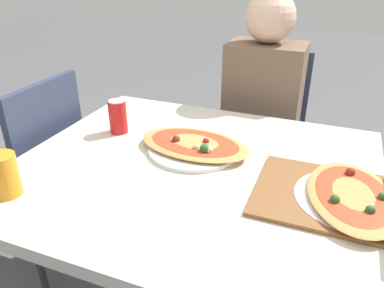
{
  "coord_description": "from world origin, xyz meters",
  "views": [
    {
      "loc": [
        0.37,
        -0.95,
        1.33
      ],
      "look_at": [
        -0.02,
        0.03,
        0.79
      ],
      "focal_mm": 35.0,
      "sensor_mm": 36.0,
      "label": 1
    }
  ],
  "objects_px": {
    "person_seated": "(262,102)",
    "soda_can": "(118,117)",
    "dining_table": "(194,184)",
    "pizza_second": "(352,197)",
    "chair_far_seated": "(264,132)",
    "drink_glass": "(4,175)",
    "chair_side_left": "(36,172)",
    "pizza_main": "(195,145)"
  },
  "relations": [
    {
      "from": "person_seated",
      "to": "dining_table",
      "type": "bearing_deg",
      "value": 84.54
    },
    {
      "from": "chair_far_seated",
      "to": "drink_glass",
      "type": "bearing_deg",
      "value": 66.95
    },
    {
      "from": "pizza_main",
      "to": "person_seated",
      "type": "bearing_deg",
      "value": 80.19
    },
    {
      "from": "soda_can",
      "to": "pizza_main",
      "type": "bearing_deg",
      "value": -5.98
    },
    {
      "from": "chair_side_left",
      "to": "drink_glass",
      "type": "height_order",
      "value": "chair_side_left"
    },
    {
      "from": "pizza_second",
      "to": "drink_glass",
      "type": "bearing_deg",
      "value": -160.98
    },
    {
      "from": "chair_far_seated",
      "to": "person_seated",
      "type": "xyz_separation_m",
      "value": [
        0.0,
        -0.12,
        0.2
      ]
    },
    {
      "from": "dining_table",
      "to": "pizza_second",
      "type": "height_order",
      "value": "pizza_second"
    },
    {
      "from": "chair_far_seated",
      "to": "drink_glass",
      "type": "xyz_separation_m",
      "value": [
        -0.49,
        -1.16,
        0.29
      ]
    },
    {
      "from": "chair_far_seated",
      "to": "pizza_main",
      "type": "relative_size",
      "value": 2.24
    },
    {
      "from": "person_seated",
      "to": "soda_can",
      "type": "relative_size",
      "value": 9.59
    },
    {
      "from": "person_seated",
      "to": "soda_can",
      "type": "bearing_deg",
      "value": 53.49
    },
    {
      "from": "pizza_second",
      "to": "pizza_main",
      "type": "bearing_deg",
      "value": 165.6
    },
    {
      "from": "chair_far_seated",
      "to": "pizza_second",
      "type": "distance_m",
      "value": 0.97
    },
    {
      "from": "person_seated",
      "to": "chair_side_left",
      "type": "bearing_deg",
      "value": 38.1
    },
    {
      "from": "dining_table",
      "to": "person_seated",
      "type": "height_order",
      "value": "person_seated"
    },
    {
      "from": "chair_far_seated",
      "to": "drink_glass",
      "type": "height_order",
      "value": "chair_far_seated"
    },
    {
      "from": "pizza_main",
      "to": "chair_far_seated",
      "type": "bearing_deg",
      "value": 81.76
    },
    {
      "from": "chair_far_seated",
      "to": "person_seated",
      "type": "bearing_deg",
      "value": 90.0
    },
    {
      "from": "pizza_main",
      "to": "soda_can",
      "type": "distance_m",
      "value": 0.32
    },
    {
      "from": "person_seated",
      "to": "drink_glass",
      "type": "height_order",
      "value": "person_seated"
    },
    {
      "from": "pizza_main",
      "to": "drink_glass",
      "type": "height_order",
      "value": "drink_glass"
    },
    {
      "from": "drink_glass",
      "to": "dining_table",
      "type": "bearing_deg",
      "value": 38.27
    },
    {
      "from": "pizza_main",
      "to": "pizza_second",
      "type": "bearing_deg",
      "value": -14.4
    },
    {
      "from": "chair_side_left",
      "to": "pizza_second",
      "type": "height_order",
      "value": "chair_side_left"
    },
    {
      "from": "chair_far_seated",
      "to": "pizza_main",
      "type": "bearing_deg",
      "value": 81.76
    },
    {
      "from": "chair_side_left",
      "to": "pizza_second",
      "type": "relative_size",
      "value": 2.29
    },
    {
      "from": "chair_far_seated",
      "to": "person_seated",
      "type": "relative_size",
      "value": 0.76
    },
    {
      "from": "chair_side_left",
      "to": "pizza_main",
      "type": "relative_size",
      "value": 2.24
    },
    {
      "from": "chair_far_seated",
      "to": "pizza_second",
      "type": "bearing_deg",
      "value": 115.06
    },
    {
      "from": "chair_far_seated",
      "to": "soda_can",
      "type": "xyz_separation_m",
      "value": [
        -0.42,
        -0.69,
        0.29
      ]
    },
    {
      "from": "chair_side_left",
      "to": "soda_can",
      "type": "height_order",
      "value": "chair_side_left"
    },
    {
      "from": "person_seated",
      "to": "soda_can",
      "type": "distance_m",
      "value": 0.72
    },
    {
      "from": "chair_far_seated",
      "to": "pizza_main",
      "type": "distance_m",
      "value": 0.77
    },
    {
      "from": "drink_glass",
      "to": "chair_side_left",
      "type": "bearing_deg",
      "value": 128.77
    },
    {
      "from": "soda_can",
      "to": "pizza_second",
      "type": "xyz_separation_m",
      "value": [
        0.82,
        -0.16,
        -0.04
      ]
    },
    {
      "from": "pizza_main",
      "to": "pizza_second",
      "type": "distance_m",
      "value": 0.52
    },
    {
      "from": "soda_can",
      "to": "pizza_second",
      "type": "bearing_deg",
      "value": -11.19
    },
    {
      "from": "dining_table",
      "to": "chair_far_seated",
      "type": "xyz_separation_m",
      "value": [
        0.07,
        0.82,
        -0.16
      ]
    },
    {
      "from": "soda_can",
      "to": "drink_glass",
      "type": "height_order",
      "value": "soda_can"
    },
    {
      "from": "dining_table",
      "to": "chair_side_left",
      "type": "bearing_deg",
      "value": 174.96
    },
    {
      "from": "pizza_second",
      "to": "chair_far_seated",
      "type": "bearing_deg",
      "value": 115.06
    }
  ]
}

